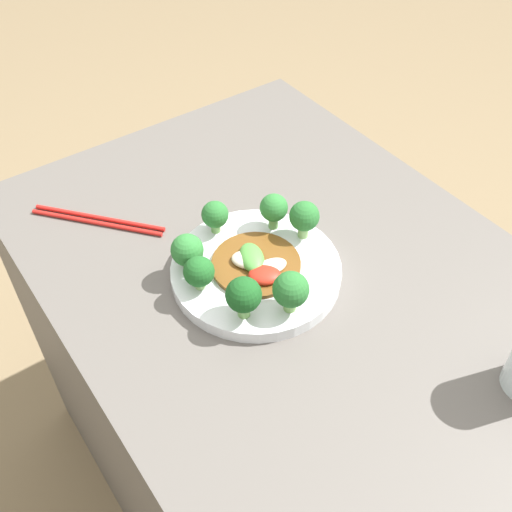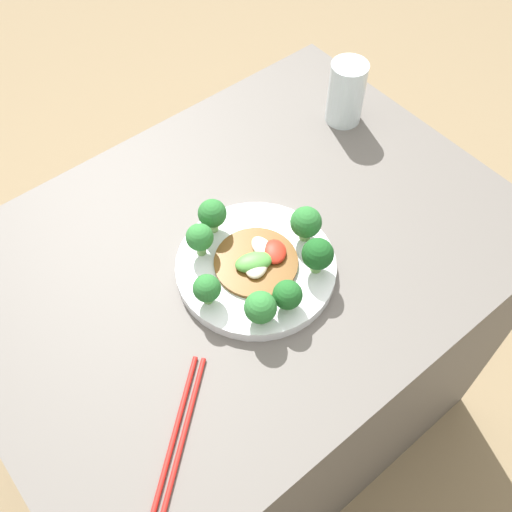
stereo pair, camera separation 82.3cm
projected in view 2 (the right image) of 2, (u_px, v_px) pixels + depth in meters
ground_plane at (248, 410)px, 1.53m from camera, size 8.00×8.00×0.00m
table at (246, 348)px, 1.24m from camera, size 0.89×0.65×0.70m
plate at (256, 267)px, 0.92m from camera, size 0.25×0.25×0.02m
broccoli_east at (306, 223)px, 0.91m from camera, size 0.05×0.05×0.06m
broccoli_west at (207, 289)px, 0.85m from camera, size 0.04×0.04×0.05m
broccoli_north at (212, 214)px, 0.92m from camera, size 0.05×0.05×0.06m
broccoli_northwest at (200, 238)px, 0.89m from camera, size 0.04×0.04×0.06m
broccoli_southeast at (318, 254)px, 0.88m from camera, size 0.05×0.05×0.06m
broccoli_south at (288, 295)px, 0.85m from camera, size 0.04×0.04×0.05m
broccoli_southwest at (260, 308)px, 0.83m from camera, size 0.05×0.05×0.06m
stirfry_center at (258, 261)px, 0.91m from camera, size 0.13×0.13×0.02m
drinking_glass at (346, 93)px, 1.08m from camera, size 0.07×0.07×0.12m
chopsticks at (179, 435)px, 0.78m from camera, size 0.18×0.16×0.01m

